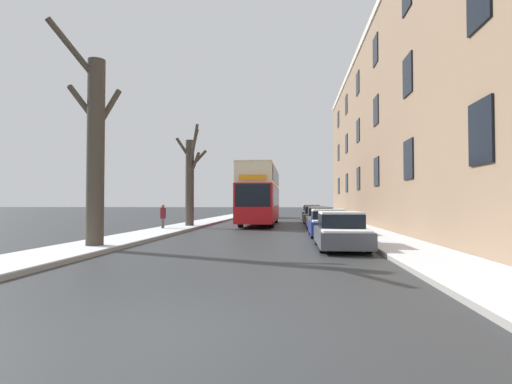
% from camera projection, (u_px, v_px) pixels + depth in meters
% --- Properties ---
extents(ground_plane, '(320.00, 320.00, 0.00)m').
position_uv_depth(ground_plane, '(159.00, 335.00, 5.04)').
color(ground_plane, '#303335').
extents(sidewalk_left, '(2.41, 130.00, 0.16)m').
position_uv_depth(sidewalk_left, '(243.00, 214.00, 58.32)').
color(sidewalk_left, gray).
rests_on(sidewalk_left, ground).
extents(sidewalk_right, '(2.41, 130.00, 0.16)m').
position_uv_depth(sidewalk_right, '(321.00, 214.00, 57.26)').
color(sidewalk_right, gray).
rests_on(sidewalk_right, ground).
extents(terrace_facade_right, '(9.10, 47.45, 14.38)m').
position_uv_depth(terrace_facade_right, '(432.00, 125.00, 28.04)').
color(terrace_facade_right, '#8C7056').
rests_on(terrace_facade_right, ground).
extents(bare_tree_left_0, '(1.99, 2.11, 8.04)m').
position_uv_depth(bare_tree_left_0, '(95.00, 147.00, 14.43)').
color(bare_tree_left_0, '#423A30').
rests_on(bare_tree_left_0, ground).
extents(bare_tree_left_1, '(2.13, 3.61, 7.15)m').
position_uv_depth(bare_tree_left_1, '(190.00, 178.00, 27.16)').
color(bare_tree_left_1, '#423A30').
rests_on(bare_tree_left_1, ground).
extents(double_decker_bus, '(2.51, 11.59, 4.42)m').
position_uv_depth(double_decker_bus, '(260.00, 192.00, 30.83)').
color(double_decker_bus, red).
rests_on(double_decker_bus, ground).
extents(parked_car_0, '(1.75, 4.37, 1.36)m').
position_uv_depth(parked_car_0, '(341.00, 232.00, 14.65)').
color(parked_car_0, '#474C56').
rests_on(parked_car_0, ground).
extents(parked_car_1, '(1.84, 4.06, 1.38)m').
position_uv_depth(parked_car_1, '(328.00, 224.00, 20.04)').
color(parked_car_1, navy).
rests_on(parked_car_1, ground).
extents(parked_car_2, '(1.70, 4.34, 1.45)m').
position_uv_depth(parked_car_2, '(320.00, 218.00, 26.42)').
color(parked_car_2, silver).
rests_on(parked_car_2, ground).
extents(parked_car_3, '(1.80, 4.14, 1.44)m').
position_uv_depth(parked_car_3, '(315.00, 216.00, 32.73)').
color(parked_car_3, '#474C56').
rests_on(parked_car_3, ground).
extents(parked_car_4, '(1.78, 4.08, 1.53)m').
position_uv_depth(parked_car_4, '(311.00, 213.00, 38.59)').
color(parked_car_4, black).
rests_on(parked_car_4, ground).
extents(oncoming_van, '(2.07, 5.09, 2.51)m').
position_uv_depth(oncoming_van, '(262.00, 206.00, 45.94)').
color(oncoming_van, '#333842').
rests_on(oncoming_van, ground).
extents(pedestrian_left_sidewalk, '(0.35, 0.35, 1.60)m').
position_uv_depth(pedestrian_left_sidewalk, '(163.00, 216.00, 24.19)').
color(pedestrian_left_sidewalk, '#4C4742').
rests_on(pedestrian_left_sidewalk, ground).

